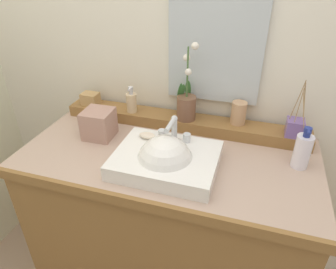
# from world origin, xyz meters

# --- Properties ---
(wall_back) EXTENTS (3.05, 0.20, 2.54)m
(wall_back) POSITION_xyz_m (0.00, 0.42, 1.27)
(wall_back) COLOR silver
(wall_back) RESTS_ON ground
(vanity_cabinet) EXTENTS (1.27, 0.63, 0.89)m
(vanity_cabinet) POSITION_xyz_m (0.00, -0.00, 0.44)
(vanity_cabinet) COLOR olive
(vanity_cabinet) RESTS_ON ground
(back_ledge) EXTENTS (1.19, 0.12, 0.06)m
(back_ledge) POSITION_xyz_m (0.00, 0.24, 0.91)
(back_ledge) COLOR olive
(back_ledge) RESTS_ON vanity_cabinet
(sink_basin) EXTENTS (0.41, 0.32, 0.26)m
(sink_basin) POSITION_xyz_m (0.02, -0.10, 0.91)
(sink_basin) COLOR white
(sink_basin) RESTS_ON vanity_cabinet
(soap_bar) EXTENTS (0.07, 0.04, 0.02)m
(soap_bar) POSITION_xyz_m (-0.09, -0.01, 0.96)
(soap_bar) COLOR beige
(soap_bar) RESTS_ON sink_basin
(potted_plant) EXTENTS (0.10, 0.11, 0.36)m
(potted_plant) POSITION_xyz_m (0.02, 0.23, 1.03)
(potted_plant) COLOR brown
(potted_plant) RESTS_ON back_ledge
(soap_dispenser) EXTENTS (0.05, 0.05, 0.13)m
(soap_dispenser) POSITION_xyz_m (-0.26, 0.22, 0.99)
(soap_dispenser) COLOR beige
(soap_dispenser) RESTS_ON back_ledge
(tumbler_cup) EXTENTS (0.07, 0.07, 0.11)m
(tumbler_cup) POSITION_xyz_m (0.26, 0.25, 0.99)
(tumbler_cup) COLOR tan
(tumbler_cup) RESTS_ON back_ledge
(reed_diffuser) EXTENTS (0.07, 0.11, 0.25)m
(reed_diffuser) POSITION_xyz_m (0.51, 0.22, 0.98)
(reed_diffuser) COLOR #73589C
(reed_diffuser) RESTS_ON back_ledge
(trinket_box) EXTENTS (0.09, 0.07, 0.06)m
(trinket_box) POSITION_xyz_m (-0.50, 0.23, 0.97)
(trinket_box) COLOR tan
(trinket_box) RESTS_ON back_ledge
(lotion_bottle) EXTENTS (0.07, 0.07, 0.18)m
(lotion_bottle) POSITION_xyz_m (0.53, 0.07, 0.96)
(lotion_bottle) COLOR white
(lotion_bottle) RESTS_ON vanity_cabinet
(tissue_box) EXTENTS (0.13, 0.13, 0.13)m
(tissue_box) POSITION_xyz_m (-0.35, 0.04, 0.95)
(tissue_box) COLOR tan
(tissue_box) RESTS_ON vanity_cabinet
(mirror) EXTENTS (0.42, 0.02, 0.46)m
(mirror) POSITION_xyz_m (0.12, 0.31, 1.25)
(mirror) COLOR silver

